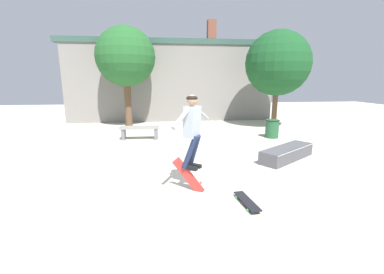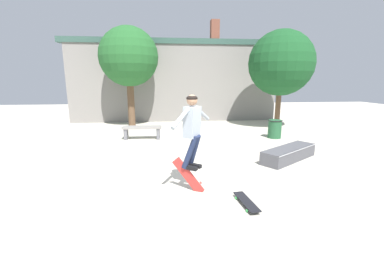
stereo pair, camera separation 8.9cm
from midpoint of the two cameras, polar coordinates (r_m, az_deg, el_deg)
name	(u,v)px [view 1 (the left image)]	position (r m, az deg, el deg)	size (l,w,h in m)	color
ground_plane	(193,185)	(5.63, -0.33, -10.65)	(40.00, 40.00, 0.00)	beige
building_backdrop	(172,80)	(14.15, -4.62, 12.57)	(11.69, 0.52, 5.28)	gray
tree_right	(278,63)	(12.85, 18.31, 15.25)	(2.95, 2.95, 4.45)	brown
tree_left	(126,57)	(12.93, -14.74, 16.79)	(2.76, 2.76, 4.67)	brown
park_bench	(140,130)	(9.96, -11.80, 1.49)	(1.47, 0.44, 0.50)	gray
skate_ledge	(287,153)	(7.78, 20.03, -3.40)	(1.99, 1.62, 0.36)	#4C4C51
trash_bin	(272,128)	(10.52, 17.13, 1.89)	(0.55, 0.55, 0.71)	#235633
skater	(192,125)	(5.05, -0.49, 2.59)	(0.88, 1.14, 1.49)	#9EA8B2
skateboard_flipping	(188,176)	(5.27, -1.32, -8.64)	(0.65, 0.34, 0.78)	red
skateboard_resting	(247,201)	(4.89, 11.58, -13.76)	(0.28, 0.82, 0.08)	black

